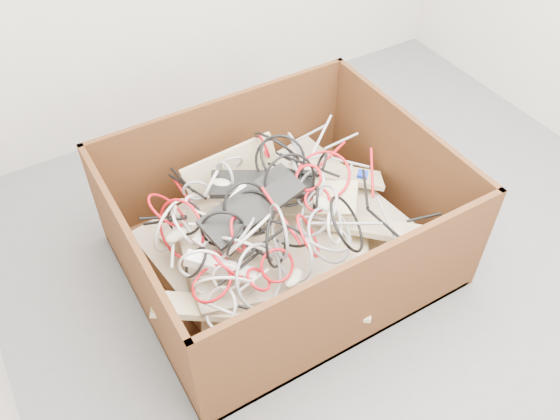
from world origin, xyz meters
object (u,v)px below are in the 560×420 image
cardboard_box (279,240)px  vga_plug (363,175)px  power_strip_right (221,267)px  power_strip_left (224,216)px

cardboard_box → vga_plug: cardboard_box is taller
power_strip_right → vga_plug: (0.77, 0.15, -0.01)m
power_strip_left → power_strip_right: power_strip_left is taller
power_strip_left → cardboard_box: bearing=-30.1°
cardboard_box → power_strip_left: 0.33m
cardboard_box → power_strip_left: (-0.23, 0.04, 0.24)m
cardboard_box → power_strip_left: bearing=170.8°
cardboard_box → power_strip_right: (-0.34, -0.16, 0.21)m
cardboard_box → power_strip_right: cardboard_box is taller
power_strip_left → vga_plug: bearing=-24.8°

